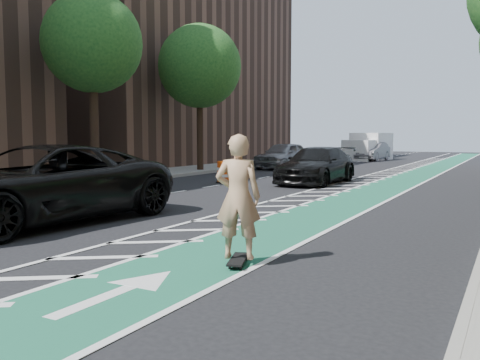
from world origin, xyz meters
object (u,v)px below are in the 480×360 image
Objects in this scene: suv_near at (39,184)px; barrel_a at (116,190)px; skateboarder at (238,197)px; suv_far at (317,165)px.

suv_near is 6.79× the size of barrel_a.
suv_far is at bearing -94.77° from skateboarder.
suv_near is 3.24m from barrel_a.
suv_near is at bearing -99.03° from suv_far.
suv_near is at bearing -31.18° from skateboarder.
barrel_a is at bearing 104.67° from suv_near.
barrel_a is (-0.57, 3.16, -0.45)m from suv_near.
skateboarder is at bearing -33.88° from barrel_a.
skateboarder is 0.30× the size of suv_near.
barrel_a is at bearing -53.75° from skateboarder.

